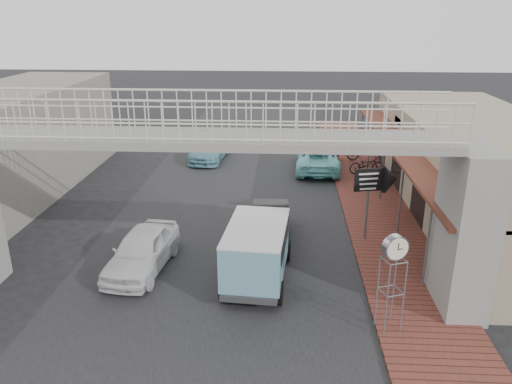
# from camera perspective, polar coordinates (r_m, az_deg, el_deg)

# --- Properties ---
(ground) EXTENTS (120.00, 120.00, 0.00)m
(ground) POSITION_cam_1_polar(r_m,az_deg,el_deg) (19.65, -3.74, -5.74)
(ground) COLOR black
(ground) RESTS_ON ground
(road_strip) EXTENTS (10.00, 60.00, 0.01)m
(road_strip) POSITION_cam_1_polar(r_m,az_deg,el_deg) (19.65, -3.74, -5.72)
(road_strip) COLOR black
(road_strip) RESTS_ON ground
(sidewalk) EXTENTS (3.00, 40.00, 0.10)m
(sidewalk) POSITION_cam_1_polar(r_m,az_deg,el_deg) (22.62, 13.80, -2.60)
(sidewalk) COLOR brown
(sidewalk) RESTS_ON ground
(shophouse_row) EXTENTS (7.20, 18.00, 4.00)m
(shophouse_row) POSITION_cam_1_polar(r_m,az_deg,el_deg) (24.13, 24.28, 2.53)
(shophouse_row) COLOR gray
(shophouse_row) RESTS_ON ground
(footbridge) EXTENTS (16.40, 2.40, 6.34)m
(footbridge) POSITION_cam_1_polar(r_m,az_deg,el_deg) (14.75, -5.88, -1.31)
(footbridge) COLOR gray
(footbridge) RESTS_ON ground
(building_far_left) EXTENTS (5.00, 14.00, 5.00)m
(building_far_left) POSITION_cam_1_polar(r_m,az_deg,el_deg) (27.72, -25.55, 5.48)
(building_far_left) COLOR gray
(building_far_left) RESTS_ON ground
(white_hatchback) EXTENTS (2.13, 4.35, 1.43)m
(white_hatchback) POSITION_cam_1_polar(r_m,az_deg,el_deg) (17.81, -12.90, -6.52)
(white_hatchback) COLOR white
(white_hatchback) RESTS_ON ground
(dark_sedan) EXTENTS (1.54, 4.12, 1.34)m
(dark_sedan) POSITION_cam_1_polar(r_m,az_deg,el_deg) (19.58, 1.66, -3.64)
(dark_sedan) COLOR black
(dark_sedan) RESTS_ON ground
(angkot_curb) EXTENTS (2.56, 5.25, 1.44)m
(angkot_curb) POSITION_cam_1_polar(r_m,az_deg,el_deg) (28.52, 7.06, 3.94)
(angkot_curb) COLOR #7EDBDB
(angkot_curb) RESTS_ON ground
(angkot_far) EXTENTS (2.23, 4.68, 1.32)m
(angkot_far) POSITION_cam_1_polar(r_m,az_deg,el_deg) (30.53, -5.29, 4.96)
(angkot_far) COLOR #67A2B4
(angkot_far) RESTS_ON ground
(angkot_van) EXTENTS (2.23, 4.34, 2.06)m
(angkot_van) POSITION_cam_1_polar(r_m,az_deg,el_deg) (16.43, 0.17, -6.02)
(angkot_van) COLOR black
(angkot_van) RESTS_ON ground
(motorcycle_near) EXTENTS (2.03, 1.07, 1.01)m
(motorcycle_near) POSITION_cam_1_polar(r_m,az_deg,el_deg) (28.01, 12.50, 3.08)
(motorcycle_near) COLOR black
(motorcycle_near) RESTS_ON sidewalk
(motorcycle_far) EXTENTS (1.91, 0.91, 1.11)m
(motorcycle_far) POSITION_cam_1_polar(r_m,az_deg,el_deg) (30.38, 9.94, 4.66)
(motorcycle_far) COLOR black
(motorcycle_far) RESTS_ON sidewalk
(street_clock) EXTENTS (0.74, 0.70, 2.86)m
(street_clock) POSITION_cam_1_polar(r_m,az_deg,el_deg) (13.86, 15.57, -6.61)
(street_clock) COLOR #59595B
(street_clock) RESTS_ON sidewalk
(arrow_sign) EXTENTS (1.80, 1.18, 2.99)m
(arrow_sign) POSITION_cam_1_polar(r_m,az_deg,el_deg) (19.49, 14.84, 1.37)
(arrow_sign) COLOR #59595B
(arrow_sign) RESTS_ON sidewalk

